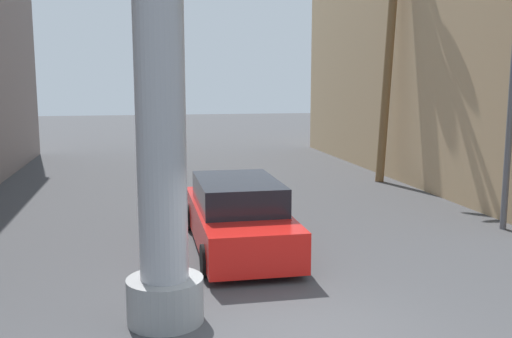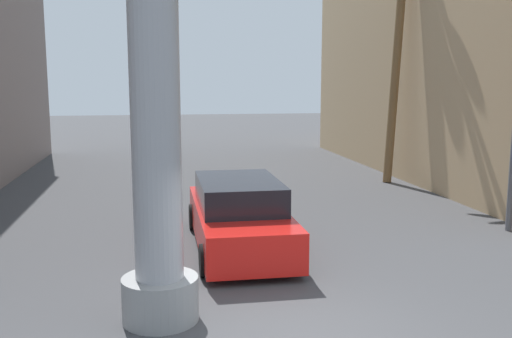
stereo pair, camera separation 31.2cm
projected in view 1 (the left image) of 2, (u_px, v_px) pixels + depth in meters
ground_plane at (217, 200)px, 17.92m from camera, size 93.66×93.66×0.00m
building_right at (480, 56)px, 23.30m from camera, size 8.72×19.36×9.47m
neon_sign_pole at (158, 16)px, 8.21m from camera, size 2.84×1.19×10.23m
street_lamp at (499, 49)px, 13.72m from camera, size 2.76×0.28×7.37m
car_lead at (238, 216)px, 12.73m from camera, size 2.04×5.12×1.56m
palm_tree_mid_right at (388, 21)px, 20.63m from camera, size 2.52×2.59×9.19m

